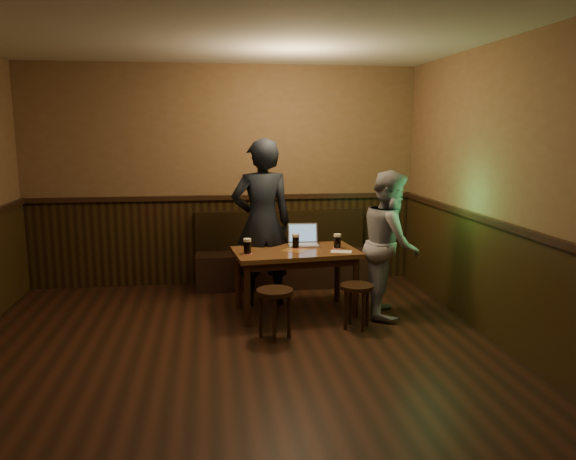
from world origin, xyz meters
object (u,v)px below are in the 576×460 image
Objects in this scene: bench at (282,261)px; stool_right at (357,293)px; pint_left at (247,246)px; pint_right at (337,241)px; pub_table at (296,259)px; person_grey at (390,243)px; stool_left at (275,299)px; person_suit at (262,223)px; pint_mid at (296,241)px; laptop at (303,240)px.

bench is 1.79m from stool_right.
pint_right is at bearing 8.55° from pint_left.
pub_table is 1.03m from person_grey.
pub_table is 0.81m from stool_left.
person_suit reaches higher than stool_right.
pub_table is at bearing 95.14° from person_grey.
bench reaches higher than stool_left.
pint_left is 1.53m from person_grey.
pint_mid reaches higher than pub_table.
pub_table is (0.00, -1.15, 0.30)m from bench.
person_suit reaches higher than pint_right.
laptop is at bearing 158.70° from person_suit.
pint_left is at bearing -147.37° from laptop.
person_suit is (-0.46, 0.12, 0.18)m from laptop.
bench is 1.16× the size of person_suit.
person_suit is at bearing 156.52° from pint_right.
stool_left is 0.75m from pint_left.
pub_table reaches higher than stool_left.
pint_left reaches higher than pint_right.
person_suit is (0.20, 0.49, 0.16)m from pint_left.
bench is at bearing -119.52° from person_suit.
pint_left reaches higher than stool_right.
laptop is (0.13, -0.89, 0.46)m from bench.
person_grey reaches higher than pint_left.
bench reaches higher than pint_mid.
pint_mid is at bearing -122.22° from laptop.
pub_table is at bearing 66.45° from stool_left.
pint_mid is (0.02, 0.10, 0.17)m from pub_table.
laptop is (0.13, 0.26, 0.15)m from pub_table.
bench is 1.72m from person_grey.
pint_right is at bearing -1.78° from pub_table.
stool_right is 0.29× the size of person_grey.
pint_left is 0.11× the size of person_grey.
laptop is 0.50m from person_suit.
pint_right is 0.41m from laptop.
person_suit reaches higher than person_grey.
person_grey reaches higher than pub_table.
stool_left is 2.98× the size of pint_right.
laptop is at bearing 54.92° from pint_mid.
bench is at bearing 112.68° from pint_right.
pint_mid is 0.47m from person_suit.
person_grey is at bearing 40.19° from stool_right.
pint_right is (0.47, -1.12, 0.48)m from bench.
stool_left is 1.15m from pint_right.
pint_mid is at bearing -89.08° from bench.
person_grey is (1.00, -1.32, 0.47)m from bench.
pub_table is at bearing -99.44° from pint_mid.
bench is 13.68× the size of pint_mid.
stool_right is at bearing -51.45° from pint_mid.
bench is 13.34× the size of pint_left.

